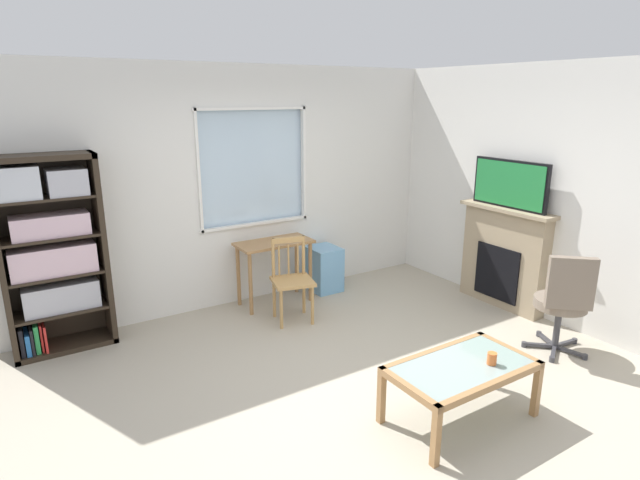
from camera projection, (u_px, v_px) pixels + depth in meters
ground at (348, 382)px, 4.42m from camera, size 6.15×5.48×0.02m
wall_back_with_window at (235, 190)px, 5.87m from camera, size 5.15×0.15×2.70m
wall_right at (555, 195)px, 5.41m from camera, size 0.12×4.68×2.70m
bookshelf at (51, 250)px, 4.76m from camera, size 0.90×0.38×1.87m
desk_under_window at (274, 253)px, 5.94m from camera, size 0.87×0.43×0.75m
wooden_chair at (292, 279)px, 5.53m from camera, size 0.51×0.49×0.90m
plastic_drawer_unit at (324, 269)px, 6.44m from camera, size 0.35×0.40×0.55m
fireplace at (503, 257)px, 5.89m from camera, size 0.26×1.15×1.16m
tv at (510, 184)px, 5.65m from camera, size 0.06×0.94×0.53m
office_chair at (564, 299)px, 4.75m from camera, size 0.63×0.61×1.00m
coffee_table at (462, 372)px, 3.81m from camera, size 1.10×0.61×0.46m
sippy_cup at (492, 358)px, 3.79m from camera, size 0.07×0.07×0.09m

